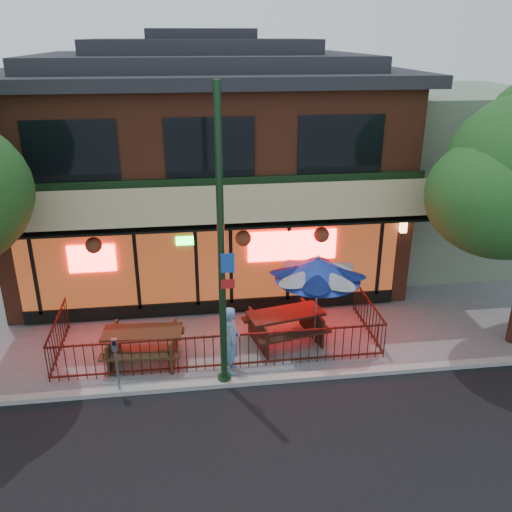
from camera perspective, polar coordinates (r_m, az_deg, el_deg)
The scene contains 11 objects.
ground at distance 13.78m, azimuth -3.46°, elevation -12.22°, with size 80.00×80.00×0.00m, color gray.
curb at distance 13.34m, azimuth -3.29°, elevation -13.21°, with size 80.00×0.25×0.12m, color #999993.
restaurant_building at distance 18.83m, azimuth -5.44°, elevation 10.92°, with size 12.96×9.49×8.05m.
neighbor_building at distance 21.90m, azimuth 19.10°, elevation 8.39°, with size 6.00×7.00×6.00m, color slate.
patio_fence at distance 13.86m, azimuth -3.68°, elevation -8.90°, with size 8.44×2.62×1.00m.
street_light at distance 11.91m, azimuth -3.64°, elevation -0.73°, with size 0.43×0.32×7.00m.
picnic_table_left at distance 14.26m, azimuth -11.80°, elevation -8.76°, with size 2.11×1.68×0.85m.
picnic_table_right at distance 14.81m, azimuth 3.12°, elevation -6.97°, with size 2.31×1.95×0.87m.
patio_umbrella at distance 14.10m, azimuth 6.52°, elevation -1.34°, with size 2.24×2.24×2.56m.
pedestrian at distance 13.40m, azimuth -2.62°, elevation -8.79°, with size 0.65×0.43×1.77m, color #6196C2.
parking_meter_near at distance 12.94m, azimuth -14.53°, elevation -10.25°, with size 0.14×0.12×1.46m.
Camera 1 is at (-0.70, -11.35, 7.78)m, focal length 38.00 mm.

